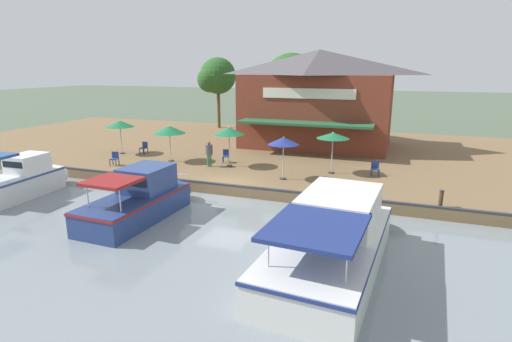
% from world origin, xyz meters
% --- Properties ---
extents(ground_plane, '(220.00, 220.00, 0.00)m').
position_xyz_m(ground_plane, '(0.00, 0.00, 0.00)').
color(ground_plane, '#4C5B47').
extents(quay_deck, '(22.00, 56.00, 0.60)m').
position_xyz_m(quay_deck, '(-11.00, 0.00, 0.30)').
color(quay_deck, brown).
rests_on(quay_deck, ground).
extents(quay_edge_fender, '(0.20, 50.40, 0.10)m').
position_xyz_m(quay_edge_fender, '(-0.10, 0.00, 0.65)').
color(quay_edge_fender, '#2D2D33').
rests_on(quay_edge_fender, quay_deck).
extents(waterfront_restaurant, '(9.13, 11.50, 7.37)m').
position_xyz_m(waterfront_restaurant, '(-13.05, 2.13, 4.35)').
color(waterfront_restaurant, brown).
rests_on(waterfront_restaurant, quay_deck).
extents(patio_umbrella_far_corner, '(1.89, 1.89, 2.51)m').
position_xyz_m(patio_umbrella_far_corner, '(-4.12, -1.55, 2.83)').
color(patio_umbrella_far_corner, '#B7B7B7').
rests_on(patio_umbrella_far_corner, quay_deck).
extents(patio_umbrella_back_row, '(2.08, 2.08, 2.40)m').
position_xyz_m(patio_umbrella_back_row, '(-4.07, -5.77, 2.71)').
color(patio_umbrella_back_row, '#B7B7B7').
rests_on(patio_umbrella_back_row, quay_deck).
extents(patio_umbrella_near_quay_edge, '(1.88, 1.88, 2.45)m').
position_xyz_m(patio_umbrella_near_quay_edge, '(-4.58, 4.77, 2.83)').
color(patio_umbrella_near_quay_edge, '#B7B7B7').
rests_on(patio_umbrella_near_quay_edge, quay_deck).
extents(patio_umbrella_by_entrance, '(1.72, 1.72, 2.40)m').
position_xyz_m(patio_umbrella_by_entrance, '(-2.36, 2.46, 2.75)').
color(patio_umbrella_by_entrance, '#B7B7B7').
rests_on(patio_umbrella_by_entrance, quay_deck).
extents(patio_umbrella_mid_patio_right, '(2.00, 2.00, 2.42)m').
position_xyz_m(patio_umbrella_mid_patio_right, '(-4.97, -10.39, 2.76)').
color(patio_umbrella_mid_patio_right, '#B7B7B7').
rests_on(patio_umbrella_mid_patio_right, quay_deck).
extents(cafe_chair_beside_entrance, '(0.47, 0.47, 0.85)m').
position_xyz_m(cafe_chair_beside_entrance, '(-5.52, -8.88, 1.08)').
color(cafe_chair_beside_entrance, navy).
rests_on(cafe_chair_beside_entrance, quay_deck).
extents(cafe_chair_facing_river, '(0.52, 0.52, 0.85)m').
position_xyz_m(cafe_chair_facing_river, '(-4.87, 7.22, 1.08)').
color(cafe_chair_facing_river, navy).
rests_on(cafe_chair_facing_river, quay_deck).
extents(cafe_chair_mid_patio, '(0.53, 0.53, 0.85)m').
position_xyz_m(cafe_chair_mid_patio, '(-1.88, -8.52, 1.08)').
color(cafe_chair_mid_patio, navy).
rests_on(cafe_chair_mid_patio, quay_deck).
extents(cafe_chair_back_row_seat, '(0.56, 0.56, 0.85)m').
position_xyz_m(cafe_chair_back_row_seat, '(-5.01, -2.17, 1.08)').
color(cafe_chair_back_row_seat, navy).
rests_on(cafe_chair_back_row_seat, quay_deck).
extents(person_near_entrance, '(0.45, 0.45, 1.59)m').
position_xyz_m(person_near_entrance, '(-3.60, -2.70, 1.58)').
color(person_near_entrance, '#337547').
rests_on(person_near_entrance, quay_deck).
extents(motorboat_fourth_along, '(9.03, 3.61, 2.35)m').
position_xyz_m(motorboat_fourth_along, '(5.25, 6.60, 0.97)').
color(motorboat_fourth_along, silver).
rests_on(motorboat_fourth_along, river_water).
extents(motorboat_distant_upstream, '(6.50, 2.49, 2.21)m').
position_xyz_m(motorboat_distant_upstream, '(3.81, -2.30, 0.88)').
color(motorboat_distant_upstream, navy).
rests_on(motorboat_distant_upstream, river_water).
extents(motorboat_outer_channel, '(5.71, 2.10, 2.47)m').
position_xyz_m(motorboat_outer_channel, '(3.41, -9.99, 0.89)').
color(motorboat_outer_channel, white).
rests_on(motorboat_outer_channel, river_water).
extents(mooring_post, '(0.22, 0.22, 0.78)m').
position_xyz_m(mooring_post, '(-0.35, 10.34, 1.00)').
color(mooring_post, '#473323').
rests_on(mooring_post, quay_deck).
extents(tree_downstream_bank, '(5.18, 4.94, 7.31)m').
position_xyz_m(tree_downstream_bank, '(-16.65, -1.28, 5.31)').
color(tree_downstream_bank, brown).
rests_on(tree_downstream_bank, quay_deck).
extents(tree_upstream_bank, '(3.81, 3.63, 7.06)m').
position_xyz_m(tree_upstream_bank, '(-18.99, -9.47, 5.73)').
color(tree_upstream_bank, brown).
rests_on(tree_upstream_bank, quay_deck).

